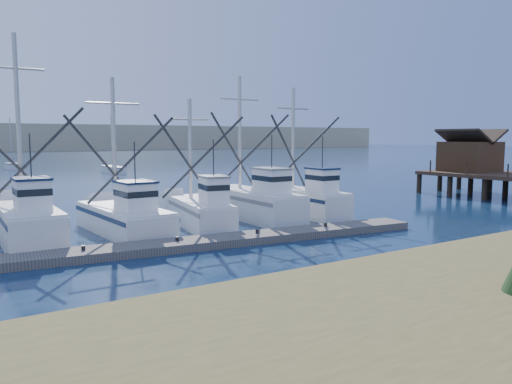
% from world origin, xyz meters
% --- Properties ---
extents(ground, '(500.00, 500.00, 0.00)m').
position_xyz_m(ground, '(0.00, 0.00, 0.00)').
color(ground, '#0C2137').
rests_on(ground, ground).
extents(floating_dock, '(27.60, 4.64, 0.37)m').
position_xyz_m(floating_dock, '(-10.19, 5.67, 0.18)').
color(floating_dock, '#645E5A').
rests_on(floating_dock, ground).
extents(timber_pier, '(7.00, 20.00, 8.00)m').
position_xyz_m(timber_pier, '(21.50, 8.46, 2.57)').
color(timber_pier, black).
rests_on(timber_pier, ground).
extents(trawler_fleet, '(27.35, 8.87, 9.89)m').
position_xyz_m(trawler_fleet, '(-10.61, 10.52, 0.97)').
color(trawler_fleet, white).
rests_on(trawler_fleet, ground).
extents(sailboat_near, '(1.65, 6.59, 8.10)m').
position_xyz_m(sailboat_near, '(2.64, 54.17, 0.49)').
color(sailboat_near, white).
rests_on(sailboat_near, ground).
extents(sailboat_far, '(1.73, 4.95, 8.10)m').
position_xyz_m(sailboat_far, '(-8.02, 71.17, 0.50)').
color(sailboat_far, white).
rests_on(sailboat_far, ground).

